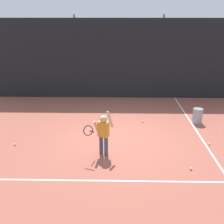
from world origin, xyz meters
TOP-DOWN VIEW (x-y plane):
  - ground_plane at (0.00, 0.00)m, footprint 20.00×20.00m
  - court_line_baseline at (0.00, -2.47)m, footprint 9.00×0.05m
  - court_line_sideline at (2.70, 1.00)m, footprint 0.05×9.00m
  - back_fence_windscreen at (0.00, 4.20)m, footprint 12.00×0.08m
  - fence_post_1 at (-1.95, 4.26)m, footprint 0.09×0.09m
  - fence_post_2 at (1.95, 4.26)m, footprint 0.09×0.09m
  - tennis_player at (-0.45, -1.21)m, footprint 0.85×0.56m
  - ball_hopper at (2.90, 1.16)m, footprint 0.38×0.38m
  - tennis_ball_0 at (-3.19, -0.73)m, footprint 0.07×0.07m
  - tennis_ball_1 at (2.81, -0.56)m, footprint 0.07×0.07m
  - tennis_ball_2 at (1.88, -1.96)m, footprint 0.07×0.07m
  - tennis_ball_3 at (0.90, 1.16)m, footprint 0.07×0.07m

SIDE VIEW (x-z plane):
  - ground_plane at x=0.00m, z-range 0.00..0.00m
  - court_line_baseline at x=0.00m, z-range 0.00..0.00m
  - court_line_sideline at x=2.70m, z-range 0.00..0.00m
  - tennis_ball_0 at x=-3.19m, z-range 0.00..0.07m
  - tennis_ball_1 at x=2.81m, z-range 0.00..0.07m
  - tennis_ball_2 at x=1.88m, z-range 0.00..0.07m
  - tennis_ball_3 at x=0.90m, z-range 0.00..0.07m
  - ball_hopper at x=2.90m, z-range 0.01..0.57m
  - tennis_player at x=-0.45m, z-range 0.05..1.40m
  - back_fence_windscreen at x=0.00m, z-range 0.00..3.60m
  - fence_post_1 at x=-1.95m, z-range 0.00..3.75m
  - fence_post_2 at x=1.95m, z-range 0.00..3.75m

